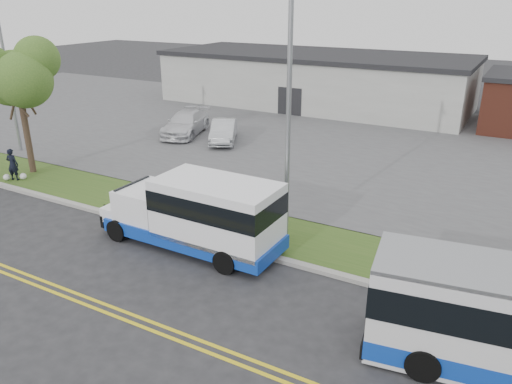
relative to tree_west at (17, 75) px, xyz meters
The scene contains 16 objects.
ground 13.43m from the tree_west, 14.93° to the right, with size 140.00×140.00×0.00m, color #28282B.
lane_line_north 14.83m from the tree_west, 30.43° to the right, with size 70.00×0.12×0.01m, color yellow.
lane_line_south 14.97m from the tree_west, 31.49° to the right, with size 70.00×0.12×0.01m, color yellow.
curb 13.19m from the tree_west, ahead, with size 80.00×0.30×0.15m, color #9E9B93.
verge 13.03m from the tree_west, ahead, with size 80.00×3.30×0.10m, color #33541C.
parking_lot 18.98m from the tree_west, 48.99° to the left, with size 80.00×25.00×0.10m, color #4C4C4F.
commercial_building 24.72m from the tree_west, 75.85° to the left, with size 25.40×10.40×4.35m.
tree_west is the anchor object (origin of this frame).
streetlight_near 15.01m from the tree_west, ahead, with size 0.35×1.53×9.50m.
streetlight_far 4.62m from the tree_west, 151.02° to the left, with size 0.35×1.53×8.00m.
shuttle_bus 13.42m from the tree_west, 11.66° to the right, with size 7.22×2.51×2.75m.
pedestrian 4.41m from the tree_west, 77.51° to the right, with size 0.59×0.39×1.63m, color black.
parked_car_a 12.14m from the tree_west, 59.99° to the left, with size 1.46×4.19×1.38m, color #B4B7BC.
parked_car_b 11.25m from the tree_west, 76.15° to the left, with size 2.09×5.13×1.49m, color silver.
grocery_bag_left 5.10m from the tree_west, 90.45° to the right, with size 0.32×0.32×0.32m, color white.
grocery_bag_right 5.01m from the tree_west, 60.75° to the right, with size 0.32×0.32×0.32m, color white.
Camera 1 is at (10.39, -12.85, 8.74)m, focal length 35.00 mm.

